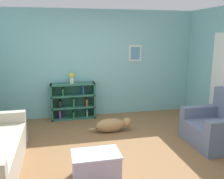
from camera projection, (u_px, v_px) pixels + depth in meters
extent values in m
plane|color=brown|center=(117.00, 154.00, 4.30)|extent=(14.00, 14.00, 0.00)
cube|color=#7AB7BC|center=(96.00, 64.00, 6.16)|extent=(5.60, 0.10, 2.60)
cube|color=silver|center=(135.00, 53.00, 6.26)|extent=(0.32, 0.02, 0.40)
cube|color=#568EAD|center=(135.00, 53.00, 6.25)|extent=(0.24, 0.01, 0.32)
cube|color=white|center=(223.00, 82.00, 5.28)|extent=(0.02, 0.84, 2.05)
cube|color=#B7AD99|center=(0.00, 118.00, 4.53)|extent=(0.87, 0.16, 0.20)
cube|color=#2D6B56|center=(52.00, 102.00, 5.91)|extent=(0.04, 0.28, 0.87)
cube|color=#2D6B56|center=(94.00, 100.00, 6.12)|extent=(0.04, 0.28, 0.87)
cube|color=#2D6B56|center=(73.00, 100.00, 6.14)|extent=(1.05, 0.02, 0.87)
cube|color=#2D6B56|center=(74.00, 118.00, 6.11)|extent=(1.05, 0.28, 0.04)
cube|color=#2D6B56|center=(73.00, 107.00, 6.05)|extent=(1.05, 0.28, 0.04)
cube|color=#2D6B56|center=(73.00, 95.00, 5.98)|extent=(1.05, 0.28, 0.04)
cube|color=#2D6B56|center=(73.00, 84.00, 5.92)|extent=(1.05, 0.28, 0.04)
cube|color=#7A2D84|center=(60.00, 114.00, 6.00)|extent=(0.04, 0.21, 0.23)
cube|color=black|center=(60.00, 104.00, 5.95)|extent=(0.05, 0.21, 0.17)
cube|color=#287A3D|center=(63.00, 92.00, 5.90)|extent=(0.03, 0.21, 0.17)
cube|color=#287A3D|center=(73.00, 114.00, 6.08)|extent=(0.03, 0.21, 0.17)
cube|color=#287A3D|center=(73.00, 102.00, 6.01)|extent=(0.03, 0.21, 0.21)
cube|color=#234C9E|center=(83.00, 90.00, 6.00)|extent=(0.03, 0.21, 0.22)
cube|color=#60939E|center=(87.00, 113.00, 6.14)|extent=(0.03, 0.21, 0.20)
cube|color=brown|center=(86.00, 102.00, 6.08)|extent=(0.04, 0.21, 0.17)
cube|color=slate|center=(214.00, 134.00, 4.64)|extent=(0.91, 1.03, 0.40)
cube|color=slate|center=(203.00, 111.00, 4.97)|extent=(0.91, 0.18, 0.22)
cube|color=#ADA3CC|center=(96.00, 166.00, 3.53)|extent=(0.65, 0.42, 0.39)
cube|color=#BBB0DC|center=(96.00, 154.00, 3.49)|extent=(0.68, 0.44, 0.03)
ellipsoid|color=#9E7A4C|center=(110.00, 125.00, 5.24)|extent=(0.63, 0.26, 0.29)
sphere|color=#9E7A4C|center=(127.00, 122.00, 5.31)|extent=(0.20, 0.20, 0.20)
ellipsoid|color=#9E7A4C|center=(93.00, 129.00, 5.21)|extent=(0.20, 0.05, 0.05)
cylinder|color=silver|center=(72.00, 80.00, 5.90)|extent=(0.09, 0.09, 0.14)
sphere|color=yellow|center=(72.00, 75.00, 5.87)|extent=(0.12, 0.12, 0.12)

